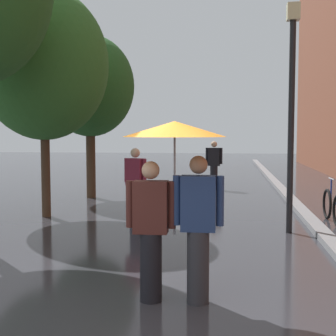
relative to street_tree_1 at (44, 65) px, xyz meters
name	(u,v)px	position (x,y,z in m)	size (l,w,h in m)	color
ground_plane	(91,326)	(2.88, -5.95, -3.56)	(80.00, 80.00, 0.00)	#2D2D33
kerb_strip	(287,195)	(6.08, 4.05, -3.50)	(0.30, 36.00, 0.12)	slate
street_tree_1	(44,65)	(0.00, 0.00, 0.00)	(3.01, 3.01, 5.32)	#473323
street_tree_2	(90,87)	(0.12, 3.25, -0.19)	(2.67, 2.67, 4.90)	#473323
couple_under_umbrella	(175,180)	(3.65, -5.14, -2.11)	(1.20, 1.20, 2.12)	black
street_lamp_post	(292,101)	(5.48, -1.11, -0.96)	(0.24, 0.24, 4.46)	black
pedestrian_walking_midground	(214,164)	(3.78, 5.78, -2.66)	(0.59, 0.36, 1.69)	black
pedestrian_walking_far	(135,184)	(2.22, -0.31, -2.72)	(0.54, 0.37, 1.64)	#1E233D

